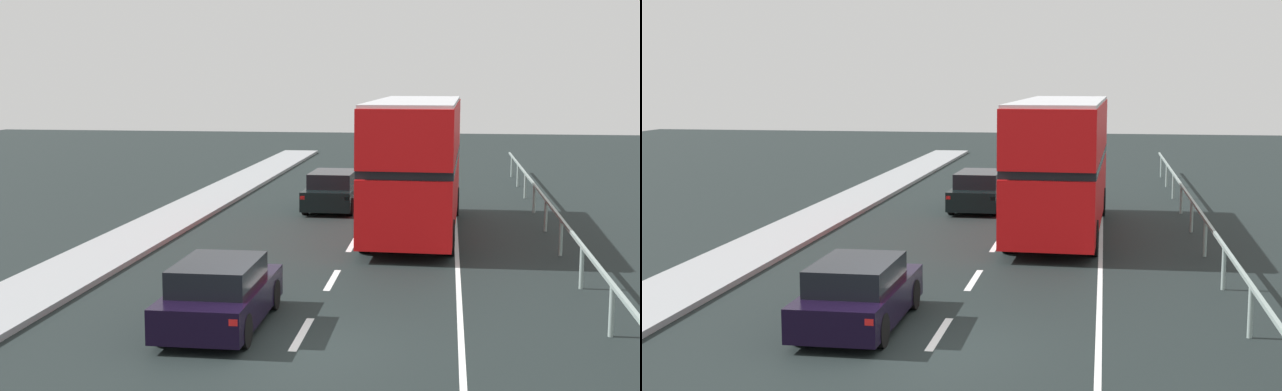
{
  "view_description": "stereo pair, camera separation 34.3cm",
  "coord_description": "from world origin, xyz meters",
  "views": [
    {
      "loc": [
        2.69,
        -15.48,
        4.94
      ],
      "look_at": [
        -0.4,
        5.93,
        1.97
      ],
      "focal_mm": 49.47,
      "sensor_mm": 36.0,
      "label": 1
    },
    {
      "loc": [
        3.03,
        -15.43,
        4.94
      ],
      "look_at": [
        -0.4,
        5.93,
        1.97
      ],
      "focal_mm": 49.47,
      "sensor_mm": 36.0,
      "label": 2
    }
  ],
  "objects": [
    {
      "name": "sedan_car_ahead",
      "position": [
        -1.42,
        16.57,
        0.68
      ],
      "size": [
        1.9,
        4.5,
        1.42
      ],
      "rotation": [
        0.0,
        0.0,
        -0.02
      ],
      "color": "black",
      "rests_on": "ground"
    },
    {
      "name": "bridge_side_railing",
      "position": [
        5.84,
        9.0,
        0.86
      ],
      "size": [
        0.1,
        42.0,
        1.05
      ],
      "color": "gray",
      "rests_on": "ground"
    },
    {
      "name": "hatchback_car_near",
      "position": [
        -1.67,
        0.98,
        0.65
      ],
      "size": [
        1.76,
        4.09,
        1.35
      ],
      "rotation": [
        0.0,
        0.0,
        -0.0
      ],
      "color": "black",
      "rests_on": "ground"
    },
    {
      "name": "lane_paint_markings",
      "position": [
        1.85,
        8.42,
        0.0
      ],
      "size": [
        3.16,
        46.0,
        0.01
      ],
      "color": "silver",
      "rests_on": "ground"
    },
    {
      "name": "ground_plane",
      "position": [
        0.0,
        0.0,
        -0.05
      ],
      "size": [
        74.43,
        120.0,
        0.1
      ],
      "primitive_type": "cube",
      "color": "black"
    },
    {
      "name": "double_decker_bus_red",
      "position": [
        1.73,
        12.07,
        2.24
      ],
      "size": [
        2.85,
        10.12,
        4.17
      ],
      "rotation": [
        0.0,
        0.0,
        -0.03
      ],
      "color": "red",
      "rests_on": "ground"
    }
  ]
}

